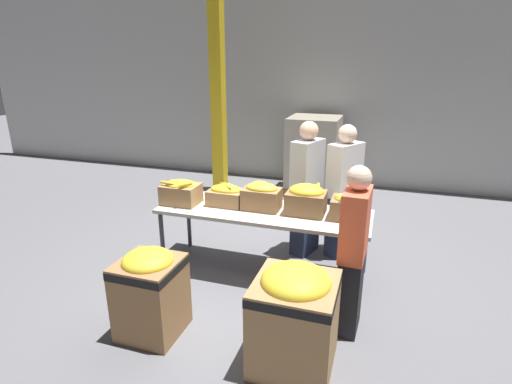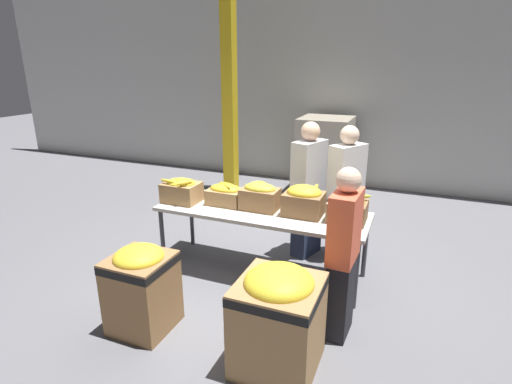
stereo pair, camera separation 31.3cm
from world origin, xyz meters
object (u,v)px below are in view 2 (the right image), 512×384
(volunteer_2, at_px, (308,191))
(support_pillar, at_px, (229,79))
(banana_box_2, at_px, (260,196))
(banana_box_4, at_px, (348,209))
(donation_bin_0, at_px, (142,286))
(pallet_stack_0, at_px, (324,157))
(volunteer_0, at_px, (345,195))
(banana_box_1, at_px, (226,194))
(volunteer_1, at_px, (343,256))
(sorting_table, at_px, (261,215))
(banana_box_0, at_px, (182,190))
(banana_box_3, at_px, (304,200))
(donation_bin_1, at_px, (278,316))

(volunteer_2, height_order, support_pillar, support_pillar)
(support_pillar, bearing_deg, banana_box_2, -58.40)
(banana_box_4, distance_m, donation_bin_0, 2.12)
(pallet_stack_0, bearing_deg, volunteer_0, -71.68)
(volunteer_2, bearing_deg, banana_box_4, 63.66)
(banana_box_1, xyz_separation_m, volunteer_1, (1.48, -0.78, -0.11))
(volunteer_2, distance_m, donation_bin_0, 2.24)
(sorting_table, bearing_deg, volunteer_1, -36.16)
(banana_box_4, height_order, volunteer_1, volunteer_1)
(banana_box_0, xyz_separation_m, volunteer_2, (1.31, 0.73, -0.07))
(banana_box_0, bearing_deg, donation_bin_0, -74.54)
(banana_box_0, relative_size, banana_box_1, 1.08)
(sorting_table, xyz_separation_m, banana_box_3, (0.46, 0.05, 0.22))
(banana_box_2, distance_m, pallet_stack_0, 3.11)
(donation_bin_1, xyz_separation_m, pallet_stack_0, (-0.68, 4.46, 0.22))
(pallet_stack_0, bearing_deg, support_pillar, -164.99)
(volunteer_2, xyz_separation_m, donation_bin_1, (0.32, -1.98, -0.37))
(banana_box_4, bearing_deg, sorting_table, -177.11)
(sorting_table, height_order, banana_box_3, banana_box_3)
(volunteer_1, relative_size, support_pillar, 0.38)
(volunteer_0, xyz_separation_m, support_pillar, (-2.45, 1.96, 1.19))
(sorting_table, height_order, banana_box_4, banana_box_4)
(banana_box_2, distance_m, banana_box_4, 0.95)
(sorting_table, bearing_deg, donation_bin_1, -63.56)
(volunteer_0, bearing_deg, donation_bin_1, 27.29)
(banana_box_3, xyz_separation_m, volunteer_1, (0.57, -0.80, -0.16))
(banana_box_3, xyz_separation_m, donation_bin_1, (0.20, -1.38, -0.47))
(banana_box_1, distance_m, volunteer_1, 1.68)
(volunteer_2, xyz_separation_m, pallet_stack_0, (-0.36, 2.49, -0.15))
(donation_bin_0, bearing_deg, banana_box_4, 42.05)
(banana_box_4, xyz_separation_m, donation_bin_1, (-0.26, -1.39, -0.43))
(banana_box_0, relative_size, banana_box_3, 1.06)
(volunteer_1, bearing_deg, volunteer_2, 29.04)
(sorting_table, bearing_deg, banana_box_2, 142.01)
(sorting_table, bearing_deg, pallet_stack_0, 90.25)
(volunteer_1, height_order, support_pillar, support_pillar)
(sorting_table, height_order, volunteer_1, volunteer_1)
(banana_box_0, relative_size, donation_bin_1, 0.51)
(banana_box_3, relative_size, pallet_stack_0, 0.30)
(volunteer_1, relative_size, donation_bin_0, 1.92)
(banana_box_2, xyz_separation_m, volunteer_2, (0.38, 0.62, -0.08))
(sorting_table, bearing_deg, banana_box_3, 5.59)
(banana_box_1, relative_size, banana_box_4, 0.97)
(banana_box_0, distance_m, banana_box_4, 1.89)
(volunteer_2, bearing_deg, volunteer_1, 45.73)
(banana_box_2, xyz_separation_m, banana_box_4, (0.95, 0.02, -0.02))
(volunteer_0, relative_size, pallet_stack_0, 1.19)
(donation_bin_1, bearing_deg, volunteer_2, 99.08)
(banana_box_2, height_order, volunteer_1, volunteer_1)
(sorting_table, relative_size, banana_box_1, 5.81)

